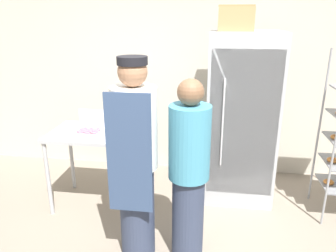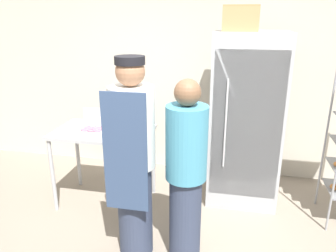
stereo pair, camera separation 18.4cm
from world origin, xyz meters
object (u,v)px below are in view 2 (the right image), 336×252
at_px(donut_box, 93,130).
at_px(blender_pitcher, 138,115).
at_px(cardboard_storage_box, 241,19).
at_px(refrigerator, 246,120).
at_px(person_baker, 133,159).
at_px(person_customer, 186,173).

relative_size(donut_box, blender_pitcher, 0.99).
bearing_deg(cardboard_storage_box, donut_box, -161.74).
xyz_separation_m(refrigerator, person_baker, (-0.94, -1.19, -0.03)).
height_order(blender_pitcher, person_baker, person_baker).
height_order(refrigerator, cardboard_storage_box, cardboard_storage_box).
distance_m(person_baker, person_customer, 0.46).
bearing_deg(blender_pitcher, person_customer, -53.58).
relative_size(cardboard_storage_box, person_customer, 0.22).
height_order(refrigerator, blender_pitcher, refrigerator).
bearing_deg(blender_pitcher, cardboard_storage_box, 7.11).
relative_size(refrigerator, person_customer, 1.19).
height_order(refrigerator, donut_box, refrigerator).
xyz_separation_m(refrigerator, person_customer, (-0.49, -1.17, -0.14)).
bearing_deg(person_customer, cardboard_storage_box, 71.42).
distance_m(refrigerator, cardboard_storage_box, 1.10).
distance_m(donut_box, cardboard_storage_box, 1.90).
xyz_separation_m(cardboard_storage_box, person_customer, (-0.36, -1.08, -1.22)).
height_order(refrigerator, person_baker, refrigerator).
bearing_deg(cardboard_storage_box, refrigerator, 32.44).
relative_size(refrigerator, blender_pitcher, 6.72).
height_order(donut_box, cardboard_storage_box, cardboard_storage_box).
distance_m(cardboard_storage_box, person_customer, 1.67).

